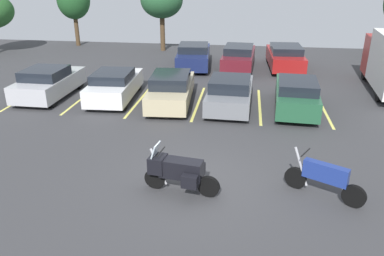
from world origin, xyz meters
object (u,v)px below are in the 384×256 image
at_px(car_far_maroon, 239,57).
at_px(car_grey, 230,92).
at_px(car_champagne, 171,89).
at_px(motorcycle_second, 324,178).
at_px(car_silver, 49,83).
at_px(car_green, 296,94).
at_px(car_far_red, 285,57).
at_px(car_white, 115,85).
at_px(car_far_navy, 194,56).
at_px(motorcycle_touring, 178,170).

bearing_deg(car_far_maroon, car_grey, -91.46).
bearing_deg(car_far_maroon, car_champagne, -112.41).
relative_size(motorcycle_second, car_grey, 0.45).
relative_size(car_silver, car_grey, 0.96).
height_order(car_green, car_far_red, car_far_red).
relative_size(motorcycle_second, car_white, 0.46).
height_order(car_silver, car_green, car_green).
distance_m(car_champagne, car_far_red, 9.58).
xyz_separation_m(car_far_maroon, car_far_red, (2.86, 0.58, -0.01)).
bearing_deg(car_far_navy, motorcycle_touring, -83.97).
distance_m(motorcycle_second, car_far_navy, 15.53).
bearing_deg(car_champagne, car_far_maroon, 67.59).
distance_m(motorcycle_second, car_grey, 7.73).
xyz_separation_m(car_silver, car_far_red, (11.88, 7.44, 0.03)).
bearing_deg(motorcycle_touring, car_silver, 135.00).
height_order(car_white, car_far_red, car_far_red).
relative_size(motorcycle_touring, car_silver, 0.50).
distance_m(motorcycle_second, car_far_maroon, 14.56).
relative_size(motorcycle_touring, car_white, 0.49).
relative_size(car_white, car_champagne, 0.93).
distance_m(car_champagne, car_far_maroon, 7.64).
xyz_separation_m(car_grey, car_green, (2.91, -0.05, 0.05)).
bearing_deg(car_white, car_green, -2.79).
bearing_deg(car_green, car_champagne, 178.63).
xyz_separation_m(car_champagne, car_far_red, (5.77, 7.64, 0.04)).
bearing_deg(car_grey, car_silver, 178.14).
distance_m(motorcycle_second, car_white, 11.31).
distance_m(car_white, car_far_navy, 7.54).
bearing_deg(car_green, motorcycle_second, -89.94).
distance_m(motorcycle_touring, car_far_navy, 14.88).
relative_size(car_far_navy, car_far_maroon, 1.03).
distance_m(car_silver, car_far_maroon, 11.34).
relative_size(car_champagne, car_far_red, 0.99).
xyz_separation_m(motorcycle_second, car_grey, (-2.92, 7.16, 0.10)).
height_order(motorcycle_second, car_far_navy, car_far_navy).
distance_m(car_white, car_champagne, 2.82).
bearing_deg(car_far_red, car_white, -139.34).
relative_size(car_grey, car_far_red, 0.94).
bearing_deg(car_silver, car_far_maroon, 37.25).
relative_size(motorcycle_touring, car_far_red, 0.45).
bearing_deg(car_far_maroon, car_green, -69.25).
bearing_deg(car_far_maroon, car_silver, -142.75).
xyz_separation_m(motorcycle_second, car_far_maroon, (-2.73, 14.30, 0.16)).
distance_m(motorcycle_touring, car_grey, 7.54).
distance_m(car_champagne, car_grey, 2.73).
bearing_deg(motorcycle_second, car_silver, 147.67).
xyz_separation_m(motorcycle_touring, car_champagne, (-1.63, 7.54, 0.02)).
xyz_separation_m(car_champagne, car_green, (5.64, -0.13, 0.04)).
distance_m(motorcycle_touring, car_champagne, 7.72).
bearing_deg(motorcycle_second, motorcycle_touring, -175.71).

